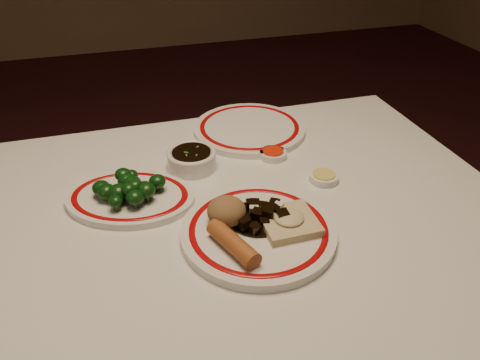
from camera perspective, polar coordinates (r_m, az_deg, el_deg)
name	(u,v)px	position (r m, az deg, el deg)	size (l,w,h in m)	color
dining_table	(225,251)	(0.99, -1.87, -8.60)	(1.20, 0.90, 0.75)	silver
main_plate	(258,232)	(0.88, 2.25, -6.31)	(0.30, 0.30, 0.02)	silver
rice_mound	(227,211)	(0.87, -1.64, -3.82)	(0.07, 0.07, 0.05)	brown
spring_roll	(233,243)	(0.82, -0.83, -7.72)	(0.03, 0.03, 0.12)	#A35828
fried_wonton	(289,221)	(0.88, 5.95, -4.98)	(0.10, 0.10, 0.03)	#C4B78A
stirfry_heap	(262,215)	(0.89, 2.74, -4.31)	(0.11, 0.11, 0.03)	black
broccoli_plate	(130,198)	(0.99, -13.25, -2.10)	(0.32, 0.30, 0.02)	silver
broccoli_pile	(129,188)	(0.97, -13.34, -0.98)	(0.15, 0.12, 0.05)	#23471C
soy_bowl	(192,160)	(1.08, -5.89, 2.47)	(0.11, 0.11, 0.04)	silver
sweet_sour_dish	(273,154)	(1.12, 4.06, 3.17)	(0.06, 0.06, 0.02)	silver
mustard_dish	(324,177)	(1.05, 10.16, 0.32)	(0.06, 0.06, 0.02)	silver
far_plate	(249,128)	(1.23, 1.15, 6.30)	(0.29, 0.29, 0.02)	silver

